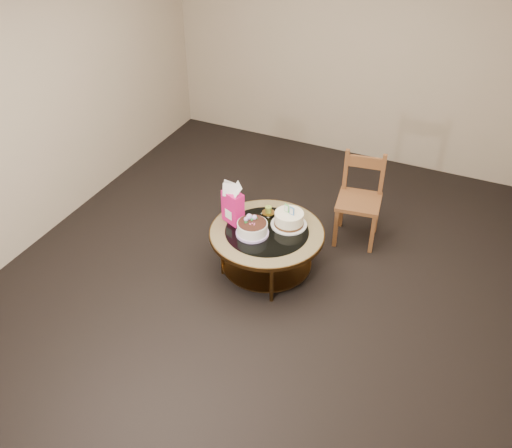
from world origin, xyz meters
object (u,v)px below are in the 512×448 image
at_px(coffee_table, 267,238).
at_px(cream_cake, 289,219).
at_px(dining_chair, 360,199).
at_px(decorated_cake, 252,229).
at_px(gift_bag, 233,203).

height_order(coffee_table, cream_cake, cream_cake).
distance_m(coffee_table, dining_chair, 1.04).
bearing_deg(decorated_cake, dining_chair, 54.00).
distance_m(decorated_cake, gift_bag, 0.29).
xyz_separation_m(decorated_cake, cream_cake, (0.24, 0.25, 0.01)).
xyz_separation_m(coffee_table, gift_bag, (-0.33, 0.00, 0.27)).
xyz_separation_m(coffee_table, cream_cake, (0.14, 0.16, 0.14)).
bearing_deg(dining_chair, cream_cake, -131.22).
bearing_deg(cream_cake, decorated_cake, -112.62).
height_order(decorated_cake, dining_chair, dining_chair).
bearing_deg(dining_chair, coffee_table, -133.14).
relative_size(decorated_cake, gift_bag, 0.74).
xyz_separation_m(coffee_table, decorated_cake, (-0.10, -0.10, 0.14)).
relative_size(gift_bag, dining_chair, 0.45).
bearing_deg(coffee_table, decorated_cake, -135.31).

